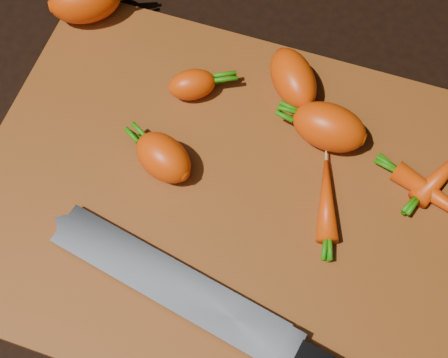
% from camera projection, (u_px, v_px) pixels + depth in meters
% --- Properties ---
extents(ground, '(2.00, 2.00, 0.01)m').
position_uv_depth(ground, '(221.00, 202.00, 0.65)').
color(ground, black).
extents(cutting_board, '(0.50, 0.40, 0.01)m').
position_uv_depth(cutting_board, '(221.00, 197.00, 0.64)').
color(cutting_board, brown).
rests_on(cutting_board, ground).
extents(carrot_0, '(0.10, 0.09, 0.05)m').
position_uv_depth(carrot_0, '(85.00, 0.00, 0.71)').
color(carrot_0, '#E63C00').
rests_on(carrot_0, cutting_board).
extents(carrot_1, '(0.08, 0.07, 0.04)m').
position_uv_depth(carrot_1, '(163.00, 158.00, 0.63)').
color(carrot_1, '#E63C00').
rests_on(carrot_1, cutting_board).
extents(carrot_2, '(0.08, 0.09, 0.04)m').
position_uv_depth(carrot_2, '(293.00, 78.00, 0.67)').
color(carrot_2, '#E63C00').
rests_on(carrot_2, cutting_board).
extents(carrot_3, '(0.08, 0.05, 0.05)m').
position_uv_depth(carrot_3, '(329.00, 127.00, 0.64)').
color(carrot_3, '#E63C00').
rests_on(carrot_3, cutting_board).
extents(carrot_4, '(0.06, 0.05, 0.03)m').
position_uv_depth(carrot_4, '(192.00, 85.00, 0.67)').
color(carrot_4, '#E63C00').
rests_on(carrot_4, cutting_board).
extents(carrot_7, '(0.04, 0.09, 0.02)m').
position_uv_depth(carrot_7, '(327.00, 200.00, 0.62)').
color(carrot_7, '#E63C00').
rests_on(carrot_7, cutting_board).
extents(knife, '(0.39, 0.11, 0.02)m').
position_uv_depth(knife, '(190.00, 294.00, 0.58)').
color(knife, gray).
rests_on(knife, cutting_board).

